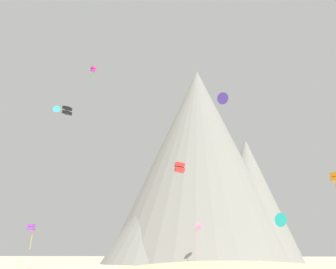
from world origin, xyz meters
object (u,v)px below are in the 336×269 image
(kite_indigo_mid, at_px, (223,98))
(kite_black_mid, at_px, (67,111))
(kite_violet_low, at_px, (31,228))
(kite_cyan_high, at_px, (57,109))
(kite_magenta_high, at_px, (93,69))
(kite_pink_low, at_px, (199,227))
(rock_massif, at_px, (201,174))
(kite_red_low, at_px, (180,168))
(kite_teal_low, at_px, (280,220))

(kite_indigo_mid, height_order, kite_black_mid, kite_indigo_mid)
(kite_violet_low, distance_m, kite_cyan_high, 22.14)
(kite_cyan_high, relative_size, kite_magenta_high, 0.35)
(kite_pink_low, bearing_deg, kite_indigo_mid, -116.59)
(rock_massif, distance_m, kite_cyan_high, 41.96)
(rock_massif, height_order, kite_red_low, rock_massif)
(kite_indigo_mid, xyz_separation_m, kite_magenta_high, (-25.53, 17.48, 13.05))
(kite_teal_low, height_order, kite_indigo_mid, kite_indigo_mid)
(kite_pink_low, xyz_separation_m, kite_black_mid, (-18.14, -25.34, 15.83))
(kite_violet_low, height_order, kite_indigo_mid, kite_indigo_mid)
(rock_massif, distance_m, kite_teal_low, 36.00)
(rock_massif, height_order, kite_cyan_high, rock_massif)
(kite_teal_low, relative_size, kite_magenta_high, 0.56)
(rock_massif, xyz_separation_m, kite_indigo_mid, (5.31, -45.45, 4.04))
(kite_pink_low, bearing_deg, kite_teal_low, -63.95)
(rock_massif, relative_size, kite_teal_low, 25.59)
(kite_red_low, height_order, kite_indigo_mid, kite_indigo_mid)
(rock_massif, xyz_separation_m, kite_pink_low, (0.29, -23.50, -13.99))
(kite_red_low, relative_size, kite_indigo_mid, 0.70)
(kite_red_low, bearing_deg, rock_massif, 163.78)
(rock_massif, relative_size, kite_indigo_mid, 31.75)
(kite_red_low, distance_m, kite_black_mid, 22.79)
(kite_cyan_high, distance_m, kite_black_mid, 19.22)
(rock_massif, height_order, kite_magenta_high, rock_massif)
(kite_pink_low, bearing_deg, rock_massif, 51.23)
(kite_indigo_mid, bearing_deg, kite_black_mid, 35.16)
(rock_massif, bearing_deg, kite_magenta_high, -125.87)
(kite_violet_low, distance_m, kite_red_low, 39.86)
(kite_teal_low, bearing_deg, kite_indigo_mid, 33.78)
(kite_red_low, relative_size, kite_cyan_high, 0.91)
(kite_cyan_high, height_order, kite_black_mid, kite_cyan_high)
(kite_pink_low, relative_size, kite_black_mid, 4.18)
(kite_black_mid, bearing_deg, kite_teal_low, 137.44)
(kite_violet_low, height_order, kite_magenta_high, kite_magenta_high)
(kite_teal_low, height_order, kite_pink_low, kite_teal_low)
(kite_violet_low, bearing_deg, kite_magenta_high, 22.23)
(kite_teal_low, height_order, kite_black_mid, kite_black_mid)
(kite_violet_low, xyz_separation_m, kite_indigo_mid, (34.56, -13.59, 18.41))
(kite_teal_low, relative_size, kite_cyan_high, 1.63)
(rock_massif, bearing_deg, kite_pink_low, -89.29)
(kite_red_low, relative_size, kite_pink_low, 0.23)
(kite_magenta_high, relative_size, kite_black_mid, 3.06)
(kite_cyan_high, height_order, kite_pink_low, kite_cyan_high)
(kite_violet_low, xyz_separation_m, kite_cyan_high, (3.48, -0.40, 21.86))
(kite_pink_low, xyz_separation_m, kite_magenta_high, (-20.51, -4.47, 31.07))
(kite_red_low, bearing_deg, kite_magenta_high, -162.94)
(kite_cyan_high, bearing_deg, kite_indigo_mid, 145.89)
(kite_pink_low, bearing_deg, kite_cyan_high, 159.11)
(kite_red_low, distance_m, kite_magenta_high, 44.85)
(kite_violet_low, relative_size, kite_magenta_high, 1.04)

